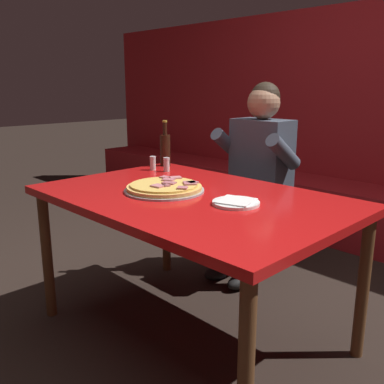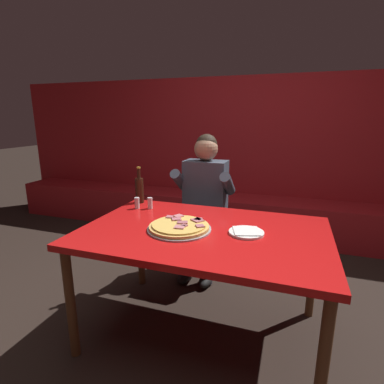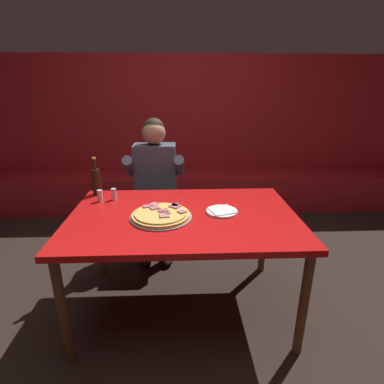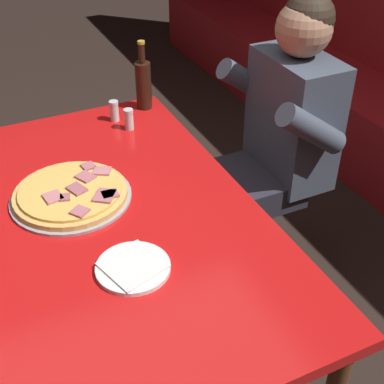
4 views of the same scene
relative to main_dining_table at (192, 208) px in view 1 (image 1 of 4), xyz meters
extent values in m
plane|color=black|center=(0.00, 0.00, -0.68)|extent=(24.00, 24.00, 0.00)
cube|color=#A3191E|center=(0.00, 2.18, 0.27)|extent=(6.80, 0.16, 1.90)
cube|color=#A3191E|center=(0.00, 1.86, -0.45)|extent=(6.46, 0.48, 0.46)
cylinder|color=brown|center=(-0.69, -0.43, -0.32)|extent=(0.06, 0.06, 0.70)
cylinder|color=brown|center=(0.69, -0.43, -0.32)|extent=(0.06, 0.06, 0.70)
cylinder|color=brown|center=(-0.69, 0.43, -0.32)|extent=(0.06, 0.06, 0.70)
cylinder|color=brown|center=(0.69, 0.43, -0.32)|extent=(0.06, 0.06, 0.70)
cube|color=red|center=(0.00, 0.00, 0.05)|extent=(1.49, 0.98, 0.04)
cylinder|color=#9E9EA3|center=(-0.14, -0.05, 0.07)|extent=(0.40, 0.40, 0.01)
cylinder|color=#DBA856|center=(-0.14, -0.05, 0.09)|extent=(0.37, 0.37, 0.02)
cylinder|color=#E0B251|center=(-0.14, -0.05, 0.10)|extent=(0.34, 0.34, 0.01)
cube|color=#C6757A|center=(-0.12, -0.11, 0.11)|extent=(0.07, 0.06, 0.01)
cube|color=#B76670|center=(-0.25, 0.04, 0.11)|extent=(0.05, 0.05, 0.01)
cube|color=#B76670|center=(-0.05, 0.04, 0.11)|extent=(0.09, 0.09, 0.01)
cube|color=#B76670|center=(-0.01, -0.05, 0.11)|extent=(0.07, 0.07, 0.01)
cube|color=#C6757A|center=(-0.20, 0.08, 0.11)|extent=(0.07, 0.07, 0.01)
cube|color=#A85B66|center=(-0.10, -0.08, 0.11)|extent=(0.04, 0.04, 0.01)
cube|color=#A85B66|center=(-0.13, -0.03, 0.11)|extent=(0.08, 0.06, 0.01)
cube|color=#B76670|center=(-0.06, 0.06, 0.11)|extent=(0.05, 0.05, 0.01)
cube|color=#B76670|center=(-0.19, 0.02, 0.11)|extent=(0.07, 0.07, 0.01)
cylinder|color=white|center=(0.26, 0.02, 0.08)|extent=(0.21, 0.21, 0.01)
cube|color=white|center=(0.26, 0.02, 0.09)|extent=(0.19, 0.19, 0.01)
cylinder|color=black|center=(-0.66, 0.41, 0.17)|extent=(0.07, 0.07, 0.20)
cylinder|color=black|center=(-0.66, 0.41, 0.31)|extent=(0.03, 0.03, 0.08)
cylinder|color=#B29933|center=(-0.66, 0.41, 0.35)|extent=(0.03, 0.03, 0.01)
cylinder|color=silver|center=(-0.60, 0.26, 0.10)|extent=(0.04, 0.04, 0.07)
cylinder|color=#516B33|center=(-0.60, 0.26, 0.09)|extent=(0.03, 0.03, 0.04)
cylinder|color=silver|center=(-0.60, 0.26, 0.15)|extent=(0.04, 0.04, 0.01)
cylinder|color=silver|center=(-0.51, 0.29, 0.10)|extent=(0.04, 0.04, 0.07)
cylinder|color=#B23323|center=(-0.51, 0.29, 0.09)|extent=(0.03, 0.03, 0.04)
cylinder|color=silver|center=(-0.51, 0.29, 0.15)|extent=(0.04, 0.04, 0.01)
ellipsoid|color=black|center=(-0.35, 0.59, -0.63)|extent=(0.11, 0.24, 0.09)
ellipsoid|color=black|center=(-0.15, 0.59, -0.63)|extent=(0.11, 0.24, 0.09)
cylinder|color=#282833|center=(-0.35, 0.59, -0.45)|extent=(0.11, 0.11, 0.43)
cylinder|color=#282833|center=(-0.15, 0.59, -0.45)|extent=(0.11, 0.11, 0.43)
cube|color=#282833|center=(-0.25, 0.69, -0.17)|extent=(0.34, 0.40, 0.12)
cube|color=#424C5B|center=(-0.25, 0.89, 0.10)|extent=(0.38, 0.22, 0.52)
cylinder|color=#424C5B|center=(-0.47, 0.81, 0.18)|extent=(0.09, 0.30, 0.25)
cylinder|color=#424C5B|center=(-0.03, 0.81, 0.18)|extent=(0.09, 0.30, 0.25)
sphere|color=tan|center=(-0.25, 0.89, 0.47)|extent=(0.21, 0.21, 0.21)
sphere|color=#2D2319|center=(-0.25, 0.90, 0.50)|extent=(0.19, 0.19, 0.19)
camera|label=1|loc=(1.41, -1.39, 0.58)|focal=40.00mm
camera|label=2|loc=(0.49, -1.67, 0.75)|focal=28.00mm
camera|label=3|loc=(-0.02, -1.81, 0.88)|focal=28.00mm
camera|label=4|loc=(1.31, -0.30, 1.11)|focal=50.00mm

